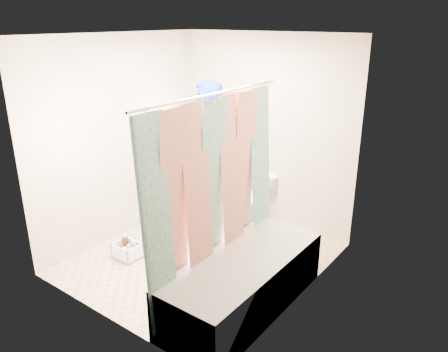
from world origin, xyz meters
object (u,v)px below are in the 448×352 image
Objects in this scene: toilet at (252,200)px; cleaning_caddy at (128,251)px; bathtub at (244,281)px; plumber at (206,155)px.

cleaning_caddy is at bearing -95.16° from toilet.
bathtub is 0.95× the size of plumber.
toilet is (-0.90, 1.51, 0.07)m from bathtub.
plumber is 6.21× the size of cleaning_caddy.
cleaning_caddy is at bearing -177.74° from bathtub.
bathtub is at bearing 26.05° from plumber.
cleaning_caddy is at bearing -29.96° from plumber.
toilet reaches higher than bathtub.
toilet is 2.27× the size of cleaning_caddy.
plumber is at bearing -129.72° from toilet.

